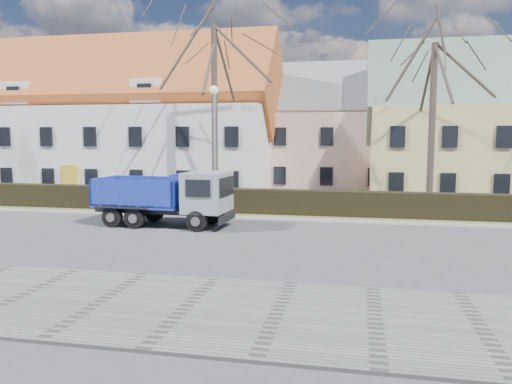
% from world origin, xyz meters
% --- Properties ---
extents(ground, '(120.00, 120.00, 0.00)m').
position_xyz_m(ground, '(0.00, 0.00, 0.00)').
color(ground, '#424245').
extents(sidewalk_near, '(80.00, 5.00, 0.08)m').
position_xyz_m(sidewalk_near, '(0.00, -8.50, 0.04)').
color(sidewalk_near, slate).
rests_on(sidewalk_near, ground).
extents(curb_far, '(80.00, 0.30, 0.12)m').
position_xyz_m(curb_far, '(0.00, 4.60, 0.06)').
color(curb_far, '#A6A39C').
rests_on(curb_far, ground).
extents(grass_strip, '(80.00, 3.00, 0.10)m').
position_xyz_m(grass_strip, '(0.00, 6.20, 0.05)').
color(grass_strip, '#566036').
rests_on(grass_strip, ground).
extents(hedge, '(60.00, 0.90, 1.30)m').
position_xyz_m(hedge, '(0.00, 6.00, 0.65)').
color(hedge, black).
rests_on(hedge, ground).
extents(building_white, '(26.80, 10.80, 9.50)m').
position_xyz_m(building_white, '(-13.00, 16.00, 4.75)').
color(building_white, silver).
rests_on(building_white, ground).
extents(building_pink, '(10.80, 8.80, 8.00)m').
position_xyz_m(building_pink, '(4.00, 20.00, 4.00)').
color(building_pink, '#D9AA9A').
rests_on(building_pink, ground).
extents(building_yellow, '(18.80, 10.80, 8.50)m').
position_xyz_m(building_yellow, '(16.00, 17.00, 4.25)').
color(building_yellow, tan).
rests_on(building_yellow, ground).
extents(tree_1, '(9.20, 9.20, 12.65)m').
position_xyz_m(tree_1, '(-2.00, 8.50, 6.33)').
color(tree_1, '#372D26').
rests_on(tree_1, ground).
extents(tree_2, '(8.00, 8.00, 11.00)m').
position_xyz_m(tree_2, '(10.00, 8.50, 5.50)').
color(tree_2, '#372D26').
rests_on(tree_2, ground).
extents(dump_truck, '(6.69, 2.80, 2.63)m').
position_xyz_m(dump_truck, '(-2.83, 2.03, 1.31)').
color(dump_truck, navy).
rests_on(dump_truck, ground).
extents(streetlight, '(0.54, 0.54, 6.96)m').
position_xyz_m(streetlight, '(-1.58, 7.00, 3.48)').
color(streetlight, '#9F9FA0').
rests_on(streetlight, ground).
extents(cart_frame, '(0.71, 0.49, 0.59)m').
position_xyz_m(cart_frame, '(-3.02, 4.85, 0.30)').
color(cart_frame, silver).
rests_on(cart_frame, ground).
extents(parked_car_a, '(3.76, 2.64, 1.19)m').
position_xyz_m(parked_car_a, '(-4.35, 10.92, 0.59)').
color(parked_car_a, '#26262F').
rests_on(parked_car_a, ground).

